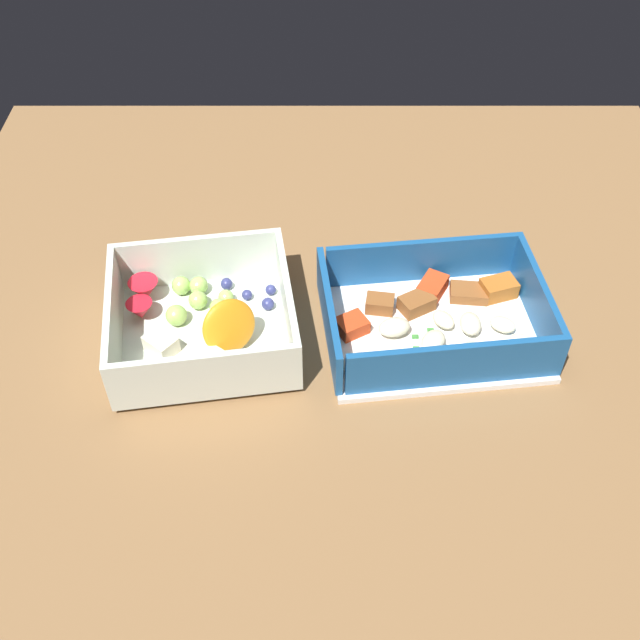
# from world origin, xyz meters

# --- Properties ---
(table_surface) EXTENTS (0.80, 0.80, 0.02)m
(table_surface) POSITION_xyz_m (0.00, 0.00, 0.01)
(table_surface) COLOR brown
(table_surface) RESTS_ON ground
(pasta_container) EXTENTS (0.21, 0.16, 0.05)m
(pasta_container) POSITION_xyz_m (0.10, 0.01, 0.04)
(pasta_container) COLOR white
(pasta_container) RESTS_ON table_surface
(fruit_bowl) EXTENTS (0.18, 0.17, 0.06)m
(fruit_bowl) POSITION_xyz_m (-0.12, -0.00, 0.04)
(fruit_bowl) COLOR silver
(fruit_bowl) RESTS_ON table_surface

